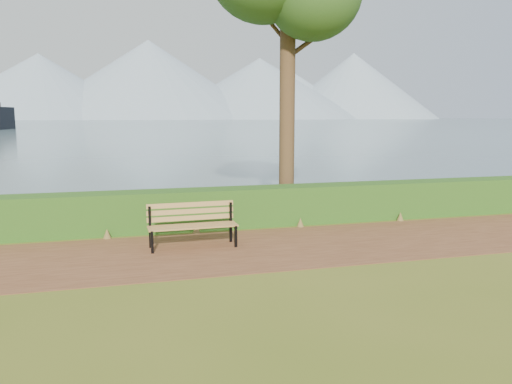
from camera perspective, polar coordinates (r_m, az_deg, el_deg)
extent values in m
plane|color=#50611B|center=(10.62, 0.72, -6.87)|extent=(140.00, 140.00, 0.00)
cube|color=#56321D|center=(10.90, 0.29, -6.44)|extent=(40.00, 3.40, 0.01)
cube|color=#1B4313|center=(12.96, -2.38, -1.74)|extent=(32.00, 0.85, 1.00)
cube|color=#435F6C|center=(269.87, -14.53, 7.86)|extent=(700.00, 510.00, 0.00)
cone|color=#7E94A8|center=(409.42, -23.44, 11.00)|extent=(160.00, 160.00, 48.00)
cone|color=#7E94A8|center=(416.42, -12.09, 12.43)|extent=(190.00, 190.00, 62.00)
cone|color=#7E94A8|center=(425.65, 0.42, 11.72)|extent=(170.00, 170.00, 50.00)
cone|color=#7E94A8|center=(466.98, 11.02, 11.79)|extent=(150.00, 150.00, 58.00)
cone|color=#7E94A8|center=(440.15, -16.18, 10.31)|extent=(120.00, 120.00, 35.00)
cone|color=#7E94A8|center=(461.22, 4.46, 10.85)|extent=(130.00, 130.00, 40.00)
cube|color=black|center=(10.66, -11.79, -5.67)|extent=(0.06, 0.07, 0.48)
cube|color=black|center=(11.06, -12.03, -3.97)|extent=(0.06, 0.07, 0.92)
cube|color=black|center=(10.83, -11.93, -4.29)|extent=(0.07, 0.56, 0.05)
cube|color=black|center=(10.93, -2.32, -5.11)|extent=(0.06, 0.07, 0.48)
cube|color=black|center=(11.33, -2.91, -3.49)|extent=(0.06, 0.07, 0.92)
cube|color=black|center=(11.11, -2.63, -3.79)|extent=(0.07, 0.56, 0.05)
cube|color=olive|center=(10.73, -7.04, -4.12)|extent=(1.93, 0.15, 0.04)
cube|color=olive|center=(10.86, -7.16, -3.96)|extent=(1.93, 0.15, 0.04)
cube|color=olive|center=(10.99, -7.28, -3.81)|extent=(1.93, 0.15, 0.04)
cube|color=olive|center=(11.13, -7.39, -3.67)|extent=(1.93, 0.15, 0.04)
cube|color=olive|center=(11.16, -7.46, -2.95)|extent=(1.93, 0.10, 0.11)
cube|color=olive|center=(11.13, -7.47, -2.20)|extent=(1.93, 0.10, 0.11)
cube|color=olive|center=(11.10, -7.49, -1.44)|extent=(1.93, 0.10, 0.11)
cylinder|color=#3C2418|center=(14.33, 3.61, 13.01)|extent=(0.44, 0.44, 7.86)
cylinder|color=#3C2418|center=(14.59, 5.55, 16.36)|extent=(1.15, 0.13, 0.86)
cylinder|color=#3C2418|center=(14.48, 1.79, 18.64)|extent=(0.89, 0.41, 0.79)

